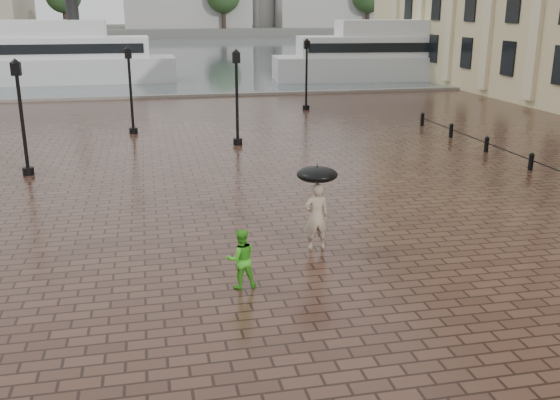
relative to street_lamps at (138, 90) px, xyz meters
name	(u,v)px	position (x,y,z in m)	size (l,w,h in m)	color
ground	(203,255)	(1.60, -17.60, -2.33)	(300.00, 300.00, 0.00)	#382219
harbour_water	(151,50)	(1.60, 74.40, -2.33)	(240.00, 240.00, 0.00)	#444F52
quay_edge	(163,98)	(1.60, 14.40, -2.33)	(80.00, 0.60, 0.30)	slate
far_shore	(147,30)	(1.60, 142.40, -1.33)	(300.00, 60.00, 2.00)	#4C4C47
bollard_row	(531,161)	(15.60, -11.10, -1.93)	(0.22, 21.22, 0.73)	black
street_lamps	(138,90)	(0.00, 0.00, 0.00)	(21.44, 14.44, 4.40)	black
adult_pedestrian	(316,216)	(4.69, -17.74, -1.39)	(0.68, 0.45, 1.86)	tan
child_pedestrian	(241,259)	(2.30, -19.79, -1.60)	(0.71, 0.55, 1.45)	green
ferry_near	(45,58)	(-8.21, 26.39, -0.09)	(22.76, 5.75, 7.44)	silver
ferry_far	(395,55)	(23.33, 22.72, -0.10)	(22.94, 7.55, 7.39)	silver
umbrella	(317,174)	(4.69, -17.74, -0.22)	(1.10, 1.10, 1.19)	black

